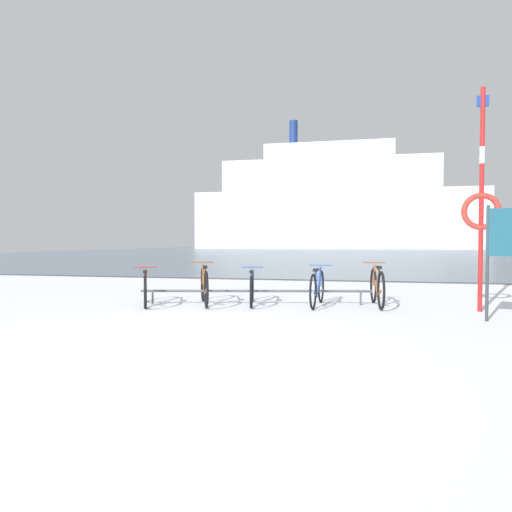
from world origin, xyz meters
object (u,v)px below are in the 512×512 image
bicycle_0 (145,288)px  bicycle_1 (204,286)px  bicycle_4 (377,287)px  info_sign (506,243)px  bicycle_2 (252,288)px  ferry_ship (333,205)px  rescue_post (481,204)px  bicycle_3 (317,288)px

bicycle_0 → bicycle_1: 1.17m
bicycle_4 → info_sign: info_sign is taller
bicycle_2 → bicycle_4: bearing=6.4°
bicycle_0 → bicycle_2: bicycle_0 is taller
bicycle_1 → info_sign: bearing=-9.3°
ferry_ship → rescue_post: bearing=-85.5°
bicycle_1 → rescue_post: size_ratio=0.41×
info_sign → rescue_post: bearing=93.6°
bicycle_0 → bicycle_4: 4.58m
info_sign → bicycle_1: bearing=170.7°
bicycle_2 → info_sign: size_ratio=0.90×
info_sign → ferry_ship: bearing=94.5°
bicycle_4 → rescue_post: bearing=-8.3°
bicycle_1 → bicycle_4: bearing=8.5°
ferry_ship → info_sign: bearing=-85.5°
bicycle_1 → bicycle_0: bearing=-163.2°
rescue_post → ferry_ship: bearing=94.5°
bicycle_3 → bicycle_4: bearing=9.5°
bicycle_2 → info_sign: 4.54m
bicycle_2 → ferry_ship: 79.07m
bicycle_0 → rescue_post: rescue_post is taller
bicycle_0 → bicycle_2: size_ratio=0.88×
bicycle_4 → rescue_post: (1.79, -0.26, 1.56)m
bicycle_3 → bicycle_4: bicycle_4 is taller
info_sign → rescue_post: (-0.07, 1.11, 0.71)m
bicycle_0 → info_sign: (6.36, -0.52, 0.90)m
bicycle_1 → rescue_post: rescue_post is taller
bicycle_4 → bicycle_3: bearing=-170.5°
bicycle_3 → ferry_ship: bearing=92.4°
ferry_ship → bicycle_1: bearing=-89.3°
bicycle_1 → rescue_post: bearing=2.7°
bicycle_3 → ferry_ship: (-3.24, 78.55, 8.10)m
bicycle_1 → info_sign: 5.38m
info_sign → bicycle_4: bearing=143.6°
bicycle_4 → info_sign: bearing=-36.4°
bicycle_4 → bicycle_1: bearing=-171.5°
rescue_post → ferry_ship: ferry_ship is taller
info_sign → rescue_post: rescue_post is taller
bicycle_2 → rescue_post: size_ratio=0.41×
bicycle_0 → bicycle_4: size_ratio=0.86×
bicycle_3 → info_sign: size_ratio=0.92×
bicycle_0 → bicycle_3: bearing=11.0°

